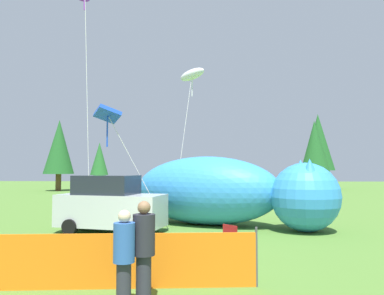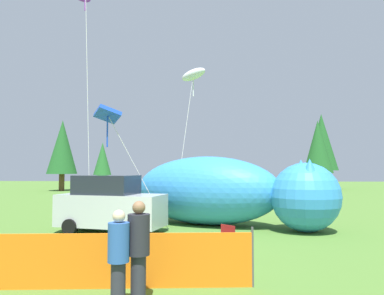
{
  "view_description": "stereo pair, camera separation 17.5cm",
  "coord_description": "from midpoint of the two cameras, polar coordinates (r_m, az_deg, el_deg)",
  "views": [
    {
      "loc": [
        1.6,
        -10.78,
        2.45
      ],
      "look_at": [
        1.07,
        4.44,
        3.3
      ],
      "focal_mm": 35.0,
      "sensor_mm": 36.0,
      "label": 1
    },
    {
      "loc": [
        1.78,
        -10.77,
        2.45
      ],
      "look_at": [
        1.07,
        4.44,
        3.3
      ],
      "focal_mm": 35.0,
      "sensor_mm": 36.0,
      "label": 2
    }
  ],
  "objects": [
    {
      "name": "horizon_tree_mid",
      "position": [
        44.7,
        -13.38,
        -1.95
      ],
      "size": [
        2.29,
        2.29,
        5.46
      ],
      "color": "brown",
      "rests_on": "ground"
    },
    {
      "name": "safety_fence",
      "position": [
        8.33,
        -17.56,
        -16.19
      ],
      "size": [
        7.55,
        0.67,
        1.23
      ],
      "rotation": [
        0.0,
        0.0,
        0.08
      ],
      "color": "orange",
      "rests_on": "ground"
    },
    {
      "name": "kite_white_ghost",
      "position": [
        22.56,
        0.42,
        10.98
      ],
      "size": [
        1.82,
        3.42,
        8.41
      ],
      "color": "silver",
      "rests_on": "ground"
    },
    {
      "name": "ground_plane",
      "position": [
        11.18,
        -6.36,
        -15.84
      ],
      "size": [
        120.0,
        120.0,
        0.0
      ],
      "primitive_type": "plane",
      "color": "#4C752D"
    },
    {
      "name": "spectator_in_white_shirt",
      "position": [
        6.89,
        -10.4,
        -15.81
      ],
      "size": [
        0.38,
        0.38,
        1.72
      ],
      "color": "#2D2D38",
      "rests_on": "ground"
    },
    {
      "name": "spectator_in_red_shirt",
      "position": [
        7.07,
        -7.42,
        -14.9
      ],
      "size": [
        0.4,
        0.4,
        1.86
      ],
      "color": "#2D2D38",
      "rests_on": "ground"
    },
    {
      "name": "horizon_tree_northeast",
      "position": [
        49.17,
        19.25,
        0.75
      ],
      "size": [
        3.88,
        3.88,
        9.25
      ],
      "color": "brown",
      "rests_on": "ground"
    },
    {
      "name": "horizon_tree_west",
      "position": [
        45.77,
        18.75,
        0.07
      ],
      "size": [
        3.36,
        3.36,
        8.01
      ],
      "color": "brown",
      "rests_on": "ground"
    },
    {
      "name": "horizon_tree_east",
      "position": [
        43.55,
        -19.05,
        0.04
      ],
      "size": [
        3.26,
        3.26,
        7.77
      ],
      "color": "brown",
      "rests_on": "ground"
    },
    {
      "name": "folding_chair",
      "position": [
        10.32,
        5.41,
        -13.93
      ],
      "size": [
        0.77,
        0.77,
        0.92
      ],
      "rotation": [
        0.0,
        0.0,
        -2.4
      ],
      "color": "maroon",
      "rests_on": "ground"
    },
    {
      "name": "inflatable_cat",
      "position": [
        16.17,
        5.39,
        -7.01
      ],
      "size": [
        8.93,
        5.81,
        2.98
      ],
      "rotation": [
        0.0,
        0.0,
        -0.42
      ],
      "color": "#338CD8",
      "rests_on": "ground"
    },
    {
      "name": "kite_blue_box",
      "position": [
        15.27,
        -12.33,
        4.68
      ],
      "size": [
        3.03,
        1.18,
        4.94
      ],
      "color": "silver",
      "rests_on": "ground"
    },
    {
      "name": "parked_car",
      "position": [
        14.87,
        -12.01,
        -8.52
      ],
      "size": [
        4.31,
        2.58,
        2.18
      ],
      "rotation": [
        0.0,
        0.0,
        -0.23
      ],
      "color": "#B7BCC1",
      "rests_on": "ground"
    }
  ]
}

